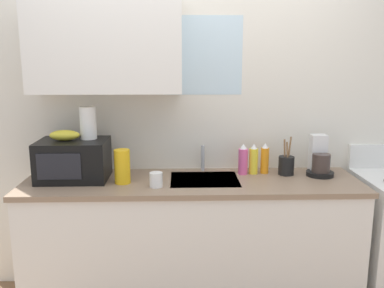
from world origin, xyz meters
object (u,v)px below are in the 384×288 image
object	(u,v)px
banana_bunch	(65,135)
utensil_crock	(286,165)
dish_soap_bottle_pink	(243,160)
dish_soap_bottle_orange	(265,159)
coffee_maker	(319,160)
mug_white	(156,180)
cereal_canister	(122,167)
paper_towel_roll	(88,123)
microwave	(73,160)
dish_soap_bottle_yellow	(254,160)

from	to	relation	value
banana_bunch	utensil_crock	xyz separation A→B (m)	(1.52, 0.07, -0.24)
dish_soap_bottle_pink	dish_soap_bottle_orange	distance (m)	0.16
coffee_maker	mug_white	size ratio (longest dim) A/B	2.95
cereal_canister	utensil_crock	world-z (taller)	utensil_crock
paper_towel_roll	dish_soap_bottle_pink	distance (m)	1.10
microwave	cereal_canister	bearing A→B (deg)	-16.13
dish_soap_bottle_orange	utensil_crock	size ratio (longest dim) A/B	0.81
banana_bunch	paper_towel_roll	world-z (taller)	paper_towel_roll
dish_soap_bottle_orange	mug_white	distance (m)	0.82
dish_soap_bottle_yellow	utensil_crock	distance (m)	0.23
microwave	cereal_canister	xyz separation A→B (m)	(0.34, -0.10, -0.02)
coffee_maker	dish_soap_bottle_orange	distance (m)	0.38
microwave	dish_soap_bottle_orange	distance (m)	1.33
banana_bunch	dish_soap_bottle_pink	distance (m)	1.24
dish_soap_bottle_yellow	dish_soap_bottle_orange	bearing A→B (deg)	6.40
mug_white	utensil_crock	world-z (taller)	utensil_crock
dish_soap_bottle_yellow	paper_towel_roll	bearing A→B (deg)	-177.43
paper_towel_roll	mug_white	bearing A→B (deg)	-27.28
microwave	dish_soap_bottle_yellow	world-z (taller)	microwave
banana_bunch	mug_white	xyz separation A→B (m)	(0.62, -0.19, -0.26)
dish_soap_bottle_yellow	cereal_canister	xyz separation A→B (m)	(-0.90, -0.20, 0.01)
banana_bunch	mug_white	size ratio (longest dim) A/B	2.11
mug_white	utensil_crock	bearing A→B (deg)	16.04
coffee_maker	cereal_canister	bearing A→B (deg)	-173.36
banana_bunch	dish_soap_bottle_yellow	size ratio (longest dim) A/B	0.92
microwave	coffee_maker	xyz separation A→B (m)	(1.70, 0.06, -0.03)
banana_bunch	utensil_crock	world-z (taller)	banana_bunch
mug_white	dish_soap_bottle_pink	bearing A→B (deg)	25.19
banana_bunch	paper_towel_roll	xyz separation A→B (m)	(0.15, 0.05, 0.08)
dish_soap_bottle_orange	utensil_crock	distance (m)	0.16
dish_soap_bottle_orange	paper_towel_roll	bearing A→B (deg)	-177.17
microwave	coffee_maker	distance (m)	1.70
mug_white	dish_soap_bottle_yellow	bearing A→B (deg)	23.30
dish_soap_bottle_pink	banana_bunch	bearing A→B (deg)	-175.66
coffee_maker	dish_soap_bottle_orange	xyz separation A→B (m)	(-0.38, 0.05, -0.00)
cereal_canister	dish_soap_bottle_pink	bearing A→B (deg)	13.10
banana_bunch	dish_soap_bottle_yellow	distance (m)	1.31
banana_bunch	coffee_maker	bearing A→B (deg)	1.91
dish_soap_bottle_pink	mug_white	world-z (taller)	dish_soap_bottle_pink
paper_towel_roll	utensil_crock	bearing A→B (deg)	0.83
coffee_maker	cereal_canister	world-z (taller)	coffee_maker
dish_soap_bottle_yellow	dish_soap_bottle_orange	world-z (taller)	dish_soap_bottle_orange
paper_towel_roll	coffee_maker	size ratio (longest dim) A/B	0.79
dish_soap_bottle_orange	banana_bunch	bearing A→B (deg)	-175.41
dish_soap_bottle_pink	dish_soap_bottle_yellow	bearing A→B (deg)	6.78
paper_towel_roll	coffee_maker	bearing A→B (deg)	0.30
dish_soap_bottle_pink	mug_white	xyz separation A→B (m)	(-0.60, -0.28, -0.05)
coffee_maker	cereal_canister	xyz separation A→B (m)	(-1.36, -0.16, 0.01)
dish_soap_bottle_pink	dish_soap_bottle_orange	world-z (taller)	dish_soap_bottle_orange
dish_soap_bottle_yellow	mug_white	world-z (taller)	dish_soap_bottle_yellow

